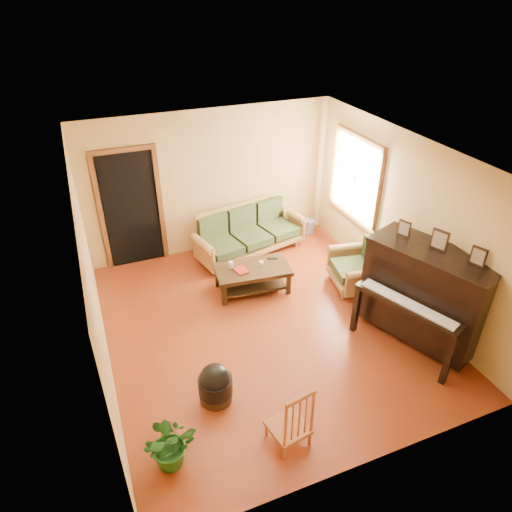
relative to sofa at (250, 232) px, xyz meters
name	(u,v)px	position (x,y,z in m)	size (l,w,h in m)	color
floor	(265,324)	(-0.54, -2.00, -0.44)	(5.00, 5.00, 0.00)	#63200D
doorway	(131,210)	(-1.99, 0.48, 0.58)	(1.08, 0.16, 2.05)	black
window	(356,178)	(1.67, -0.70, 1.06)	(0.12, 1.36, 1.46)	white
sofa	(250,232)	(0.00, 0.00, 0.00)	(2.06, 0.86, 0.88)	olive
coffee_table	(252,279)	(-0.40, -1.12, -0.22)	(1.20, 0.65, 0.43)	black
armchair	(356,264)	(1.20, -1.65, -0.01)	(0.82, 0.87, 0.87)	olive
piano	(424,296)	(1.36, -3.06, 0.28)	(0.96, 1.63, 1.44)	black
footstool	(216,388)	(-1.66, -3.08, -0.24)	(0.42, 0.42, 0.40)	black
red_chair	(289,414)	(-1.09, -3.93, -0.01)	(0.41, 0.44, 0.87)	brown
leaning_frame	(293,221)	(1.05, 0.35, -0.14)	(0.45, 0.10, 0.60)	#CA8F43
ceramic_crock	(309,226)	(1.38, 0.30, -0.30)	(0.22, 0.22, 0.27)	#33469A
potted_plant	(171,443)	(-2.34, -3.72, -0.13)	(0.55, 0.48, 0.61)	#1B5217
book	(236,272)	(-0.69, -1.15, 0.01)	(0.18, 0.24, 0.02)	maroon
candle	(231,265)	(-0.72, -1.00, 0.05)	(0.07, 0.07, 0.12)	white
glass_jar	(261,263)	(-0.23, -1.08, 0.02)	(0.08, 0.08, 0.05)	silver
remote	(273,258)	(0.01, -0.99, 0.00)	(0.17, 0.04, 0.02)	black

